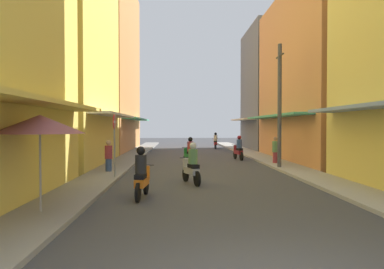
{
  "coord_description": "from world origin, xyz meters",
  "views": [
    {
      "loc": [
        -1.25,
        -4.42,
        2.17
      ],
      "look_at": [
        -0.39,
        17.23,
        1.68
      ],
      "focal_mm": 33.91,
      "sensor_mm": 36.0,
      "label": 1
    }
  ],
  "objects": [
    {
      "name": "building_left_far",
      "position": [
        -8.28,
        27.76,
        7.56
      ],
      "size": [
        7.05,
        13.36,
        15.14
      ],
      "color": "#D88C4C",
      "rests_on": "ground"
    },
    {
      "name": "motorbike_silver",
      "position": [
        -0.73,
        9.13,
        0.7
      ],
      "size": [
        0.74,
        1.74,
        1.58
      ],
      "color": "black",
      "rests_on": "ground"
    },
    {
      "name": "ground_plane",
      "position": [
        0.0,
        16.87,
        0.0
      ],
      "size": [
        91.83,
        91.83,
        0.0
      ],
      "primitive_type": "plane",
      "color": "#424244"
    },
    {
      "name": "building_right_mid",
      "position": [
        8.28,
        18.11,
        5.31
      ],
      "size": [
        7.05,
        12.55,
        10.64
      ],
      "color": "#D88C4C",
      "rests_on": "ground"
    },
    {
      "name": "building_left_mid",
      "position": [
        -8.28,
        15.99,
        6.52
      ],
      "size": [
        7.05,
        9.41,
        13.06
      ],
      "color": "#EFD159",
      "rests_on": "ground"
    },
    {
      "name": "motorbike_green",
      "position": [
        -0.59,
        15.8,
        0.7
      ],
      "size": [
        0.72,
        1.75,
        1.58
      ],
      "color": "black",
      "rests_on": "ground"
    },
    {
      "name": "vendor_umbrella",
      "position": [
        -4.54,
        4.37,
        2.22
      ],
      "size": [
        2.12,
        2.12,
        2.45
      ],
      "color": "#99999E",
      "rests_on": "ground"
    },
    {
      "name": "building_right_far",
      "position": [
        8.28,
        28.87,
        5.57
      ],
      "size": [
        7.05,
        8.19,
        11.16
      ],
      "color": "slate",
      "rests_on": "ground"
    },
    {
      "name": "motorbike_red",
      "position": [
        2.4,
        30.28,
        0.7
      ],
      "size": [
        0.55,
        1.81,
        1.58
      ],
      "color": "black",
      "rests_on": "ground"
    },
    {
      "name": "pedestrian_midway",
      "position": [
        -4.39,
        12.18,
        0.76
      ],
      "size": [
        0.34,
        0.34,
        1.54
      ],
      "color": "#334C8C",
      "rests_on": "ground"
    },
    {
      "name": "utility_pole",
      "position": [
        3.88,
        13.62,
        3.23
      ],
      "size": [
        0.2,
        1.2,
        6.3
      ],
      "color": "#4C4C4F",
      "rests_on": "ground"
    },
    {
      "name": "motorbike_maroon",
      "position": [
        2.67,
        18.77,
        0.7
      ],
      "size": [
        0.58,
        1.8,
        1.58
      ],
      "color": "black",
      "rests_on": "ground"
    },
    {
      "name": "sidewalk_left",
      "position": [
        -4.46,
        16.87,
        0.06
      ],
      "size": [
        1.65,
        49.74,
        0.12
      ],
      "primitive_type": "cube",
      "color": "gray",
      "rests_on": "ground"
    },
    {
      "name": "street_sign_no_entry",
      "position": [
        -3.78,
        10.2,
        1.72
      ],
      "size": [
        0.07,
        0.6,
        2.65
      ],
      "color": "gray",
      "rests_on": "ground"
    },
    {
      "name": "motorbike_orange",
      "position": [
        -2.32,
        6.5,
        0.7
      ],
      "size": [
        0.55,
        1.81,
        1.58
      ],
      "color": "black",
      "rests_on": "ground"
    },
    {
      "name": "pedestrian_crossing",
      "position": [
        4.21,
        15.59,
        0.79
      ],
      "size": [
        0.34,
        0.34,
        1.59
      ],
      "color": "#99333F",
      "rests_on": "ground"
    },
    {
      "name": "sidewalk_right",
      "position": [
        4.46,
        16.87,
        0.06
      ],
      "size": [
        1.65,
        49.74,
        0.12
      ],
      "primitive_type": "cube",
      "color": "#ADA89E",
      "rests_on": "ground"
    }
  ]
}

